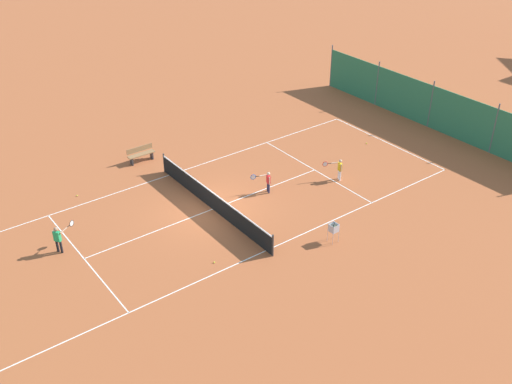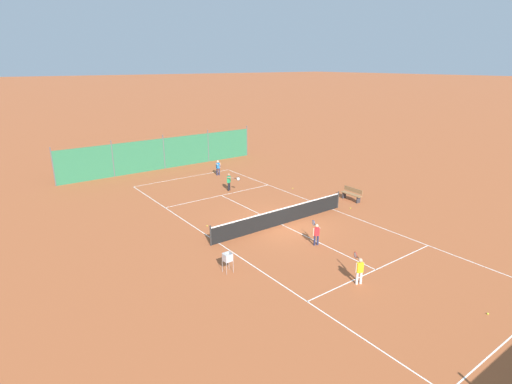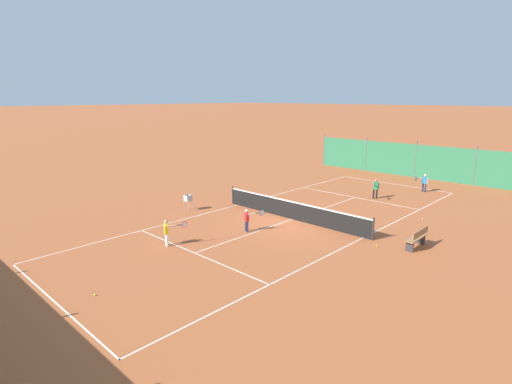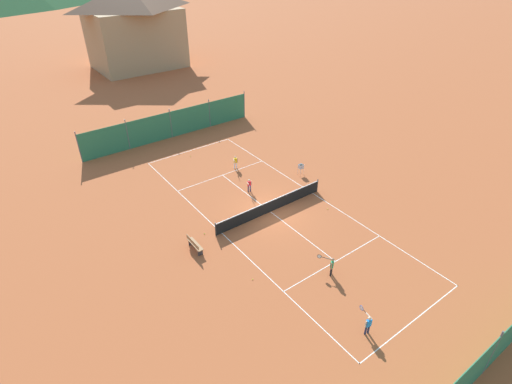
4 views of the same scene
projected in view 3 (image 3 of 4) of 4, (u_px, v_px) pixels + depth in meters
The scene contains 14 objects.
ground_plane at pixel (292, 219), 20.84m from camera, with size 600.00×600.00×0.00m, color #A8542D.
court_line_markings at pixel (292, 219), 20.84m from camera, with size 8.25×23.85×0.01m.
tennis_net at pixel (293, 210), 20.72m from camera, with size 9.18×0.08×1.06m.
windscreen_fence_near at pixel (415, 161), 31.45m from camera, with size 17.28×0.08×2.90m.
player_near_service at pixel (376, 187), 24.87m from camera, with size 0.55×1.05×1.26m.
player_near_baseline at pixel (248, 218), 18.77m from camera, with size 0.64×0.88×1.12m.
player_far_service at pixel (424, 182), 26.67m from camera, with size 0.54×0.98×1.21m.
player_far_baseline at pixel (168, 231), 16.98m from camera, with size 0.70×0.88×1.15m.
tennis_ball_alley_left at pixel (271, 199), 24.74m from camera, with size 0.07×0.07×0.07m, color #CCE033.
tennis_ball_mid_court at pixel (377, 246), 17.00m from camera, with size 0.07×0.07×0.07m, color #CCE033.
tennis_ball_by_net_left at pixel (95, 295), 12.81m from camera, with size 0.07×0.07×0.07m, color #CCE033.
tennis_ball_alley_right at pixel (423, 219), 20.78m from camera, with size 0.07×0.07×0.07m, color #CCE033.
ball_hopper at pixel (188, 199), 22.32m from camera, with size 0.36×0.36×0.89m.
courtside_bench at pixel (417, 238), 16.78m from camera, with size 0.36×1.50×0.84m.
Camera 3 is at (-12.36, 15.75, 6.23)m, focal length 28.00 mm.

